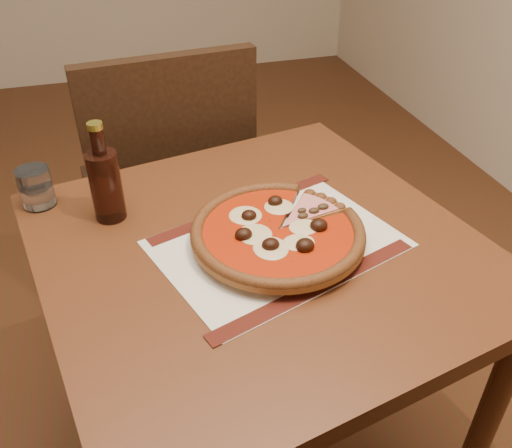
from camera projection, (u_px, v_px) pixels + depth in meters
The scene contains 8 objects.
table at pixel (259, 282), 1.10m from camera, with size 0.94×0.94×0.75m.
chair_far at pixel (168, 183), 1.60m from camera, with size 0.50×0.50×0.96m.
placemat at pixel (277, 244), 1.03m from camera, with size 0.44×0.31×0.00m, color beige.
plate at pixel (278, 239), 1.03m from camera, with size 0.29×0.29×0.02m, color white.
pizza at pixel (278, 231), 1.02m from camera, with size 0.33×0.33×0.04m.
ham_slice at pixel (307, 207), 1.09m from camera, with size 0.15×0.12×0.02m.
water_glass at pixel (36, 187), 1.12m from camera, with size 0.07×0.07×0.08m, color white.
bottle at pixel (105, 182), 1.06m from camera, with size 0.06×0.06×0.21m.
Camera 1 is at (0.70, -0.87, 1.38)m, focal length 38.00 mm.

